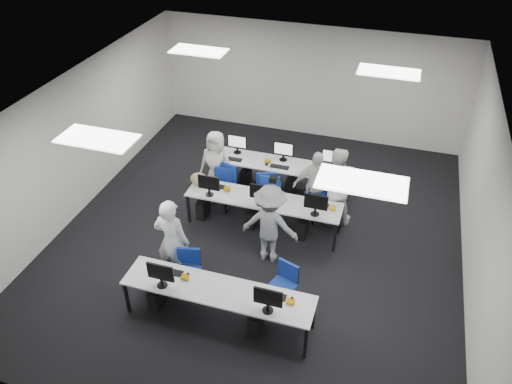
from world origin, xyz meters
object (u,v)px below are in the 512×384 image
(chair_3, at_px, (267,202))
(student_0, at_px, (172,241))
(chair_2, at_px, (224,193))
(chair_5, at_px, (226,186))
(chair_7, at_px, (315,204))
(desk_front, at_px, (218,292))
(student_2, at_px, (216,164))
(chair_1, at_px, (282,293))
(student_1, at_px, (334,187))
(photographer, at_px, (270,224))
(desk_mid, at_px, (263,201))
(student_3, at_px, (315,185))
(chair_6, at_px, (270,195))
(chair_4, at_px, (321,207))
(chair_0, at_px, (189,280))

(chair_3, xyz_separation_m, student_0, (-1.05, -2.37, 0.59))
(chair_2, bearing_deg, chair_5, 111.45)
(chair_5, distance_m, chair_7, 2.04)
(desk_front, bearing_deg, student_2, 111.26)
(chair_1, height_order, student_1, student_1)
(student_1, distance_m, photographer, 1.79)
(desk_mid, distance_m, chair_7, 1.29)
(desk_mid, height_order, student_2, student_2)
(desk_front, xyz_separation_m, student_3, (0.92, 3.30, 0.12))
(chair_2, distance_m, chair_3, 1.00)
(chair_3, bearing_deg, chair_1, -86.09)
(chair_6, distance_m, student_1, 1.51)
(chair_2, relative_size, chair_4, 1.08)
(photographer, bearing_deg, desk_front, 77.96)
(chair_6, distance_m, student_2, 1.38)
(chair_3, bearing_deg, student_0, -132.18)
(student_1, bearing_deg, student_3, -22.81)
(chair_0, xyz_separation_m, chair_6, (0.68, 2.90, 0.02))
(student_3, relative_size, photographer, 0.95)
(chair_7, xyz_separation_m, student_2, (-2.28, 0.10, 0.53))
(chair_5, height_order, chair_7, chair_5)
(desk_front, distance_m, student_2, 3.75)
(chair_5, relative_size, student_3, 0.55)
(student_1, bearing_deg, desk_mid, 8.63)
(chair_7, height_order, student_2, student_2)
(chair_5, height_order, student_0, student_0)
(chair_4, bearing_deg, desk_front, -130.00)
(chair_1, height_order, student_3, student_3)
(chair_7, xyz_separation_m, student_0, (-2.05, -2.69, 0.63))
(desk_mid, distance_m, student_3, 1.16)
(student_0, xyz_separation_m, student_2, (-0.24, 2.78, -0.10))
(chair_6, height_order, chair_7, chair_6)
(desk_mid, height_order, chair_4, chair_4)
(chair_0, relative_size, chair_2, 0.91)
(chair_4, height_order, student_0, student_0)
(chair_6, relative_size, student_3, 0.58)
(chair_2, bearing_deg, student_0, -79.01)
(chair_2, distance_m, chair_4, 2.15)
(chair_3, xyz_separation_m, student_2, (-1.29, 0.41, 0.49))
(chair_4, distance_m, chair_7, 0.19)
(chair_4, relative_size, student_0, 0.50)
(desk_front, relative_size, chair_7, 3.91)
(photographer, bearing_deg, chair_0, 48.90)
(chair_5, bearing_deg, chair_2, -88.32)
(chair_4, height_order, chair_7, chair_4)
(desk_mid, xyz_separation_m, chair_0, (-0.75, -2.14, -0.41))
(student_1, height_order, student_3, student_1)
(desk_front, distance_m, chair_4, 3.48)
(student_3, distance_m, photographer, 1.65)
(chair_1, bearing_deg, photographer, 135.50)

